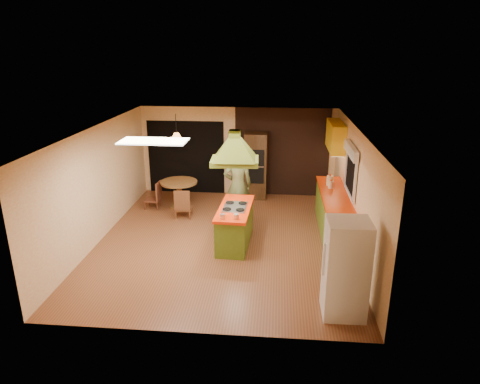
# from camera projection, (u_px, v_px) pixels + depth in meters

# --- Properties ---
(ground) EXTENTS (6.50, 6.50, 0.00)m
(ground) POSITION_uv_depth(u_px,v_px,m) (224.00, 240.00, 9.51)
(ground) COLOR brown
(ground) RESTS_ON ground
(room_walls) EXTENTS (5.50, 6.50, 6.50)m
(room_walls) POSITION_uv_depth(u_px,v_px,m) (224.00, 187.00, 9.10)
(room_walls) COLOR beige
(room_walls) RESTS_ON ground
(ceiling_plane) EXTENTS (6.50, 6.50, 0.00)m
(ceiling_plane) POSITION_uv_depth(u_px,v_px,m) (223.00, 129.00, 8.70)
(ceiling_plane) COLOR silver
(ceiling_plane) RESTS_ON room_walls
(brick_panel) EXTENTS (2.64, 0.03, 2.50)m
(brick_panel) POSITION_uv_depth(u_px,v_px,m) (282.00, 153.00, 12.04)
(brick_panel) COLOR #381E14
(brick_panel) RESTS_ON ground
(nook_opening) EXTENTS (2.20, 0.03, 2.10)m
(nook_opening) POSITION_uv_depth(u_px,v_px,m) (186.00, 157.00, 12.34)
(nook_opening) COLOR black
(nook_opening) RESTS_ON ground
(right_counter) EXTENTS (0.62, 3.05, 0.92)m
(right_counter) POSITION_uv_depth(u_px,v_px,m) (334.00, 215.00, 9.72)
(right_counter) COLOR olive
(right_counter) RESTS_ON ground
(upper_cabinets) EXTENTS (0.34, 1.40, 0.70)m
(upper_cabinets) POSITION_uv_depth(u_px,v_px,m) (336.00, 136.00, 10.73)
(upper_cabinets) COLOR yellow
(upper_cabinets) RESTS_ON room_walls
(window_right) EXTENTS (0.12, 1.35, 1.06)m
(window_right) POSITION_uv_depth(u_px,v_px,m) (351.00, 162.00, 9.08)
(window_right) COLOR black
(window_right) RESTS_ON room_walls
(fluor_panel) EXTENTS (1.20, 0.60, 0.03)m
(fluor_panel) POSITION_uv_depth(u_px,v_px,m) (154.00, 141.00, 7.67)
(fluor_panel) COLOR white
(fluor_panel) RESTS_ON ceiling_plane
(kitchen_island) EXTENTS (0.74, 1.69, 0.85)m
(kitchen_island) POSITION_uv_depth(u_px,v_px,m) (235.00, 225.00, 9.26)
(kitchen_island) COLOR #5C7B1E
(kitchen_island) RESTS_ON ground
(range_hood) EXTENTS (1.00, 0.74, 0.79)m
(range_hood) POSITION_uv_depth(u_px,v_px,m) (235.00, 142.00, 8.67)
(range_hood) COLOR olive
(range_hood) RESTS_ON ceiling_plane
(man) EXTENTS (0.76, 0.58, 1.87)m
(man) POSITION_uv_depth(u_px,v_px,m) (238.00, 186.00, 10.22)
(man) COLOR #4A512B
(man) RESTS_ON ground
(refrigerator) EXTENTS (0.67, 0.64, 1.61)m
(refrigerator) POSITION_uv_depth(u_px,v_px,m) (346.00, 269.00, 6.68)
(refrigerator) COLOR white
(refrigerator) RESTS_ON ground
(wall_oven) EXTENTS (0.62, 0.61, 1.86)m
(wall_oven) POSITION_uv_depth(u_px,v_px,m) (256.00, 166.00, 11.94)
(wall_oven) COLOR #4A2F18
(wall_oven) RESTS_ON ground
(dining_table) EXTENTS (0.97, 0.97, 0.73)m
(dining_table) POSITION_uv_depth(u_px,v_px,m) (179.00, 189.00, 11.30)
(dining_table) COLOR brown
(dining_table) RESTS_ON ground
(chair_left) EXTENTS (0.42, 0.42, 0.73)m
(chair_left) POSITION_uv_depth(u_px,v_px,m) (153.00, 195.00, 11.31)
(chair_left) COLOR brown
(chair_left) RESTS_ON ground
(chair_near) EXTENTS (0.43, 0.43, 0.75)m
(chair_near) POSITION_uv_depth(u_px,v_px,m) (183.00, 203.00, 10.71)
(chair_near) COLOR brown
(chair_near) RESTS_ON ground
(pendant_lamp) EXTENTS (0.37, 0.37, 0.23)m
(pendant_lamp) POSITION_uv_depth(u_px,v_px,m) (177.00, 137.00, 10.85)
(pendant_lamp) COLOR #FF9E3F
(pendant_lamp) RESTS_ON ceiling_plane
(canister_large) EXTENTS (0.21, 0.21, 0.24)m
(canister_large) POSITION_uv_depth(u_px,v_px,m) (330.00, 181.00, 10.25)
(canister_large) COLOR #F0E8C1
(canister_large) RESTS_ON right_counter
(canister_medium) EXTENTS (0.14, 0.14, 0.17)m
(canister_medium) POSITION_uv_depth(u_px,v_px,m) (331.00, 185.00, 10.06)
(canister_medium) COLOR beige
(canister_medium) RESTS_ON right_counter
(canister_small) EXTENTS (0.16, 0.16, 0.16)m
(canister_small) POSITION_uv_depth(u_px,v_px,m) (329.00, 180.00, 10.41)
(canister_small) COLOR #F3DDC4
(canister_small) RESTS_ON right_counter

